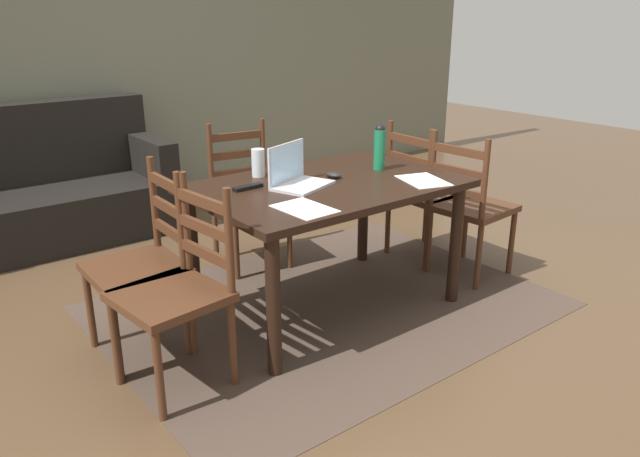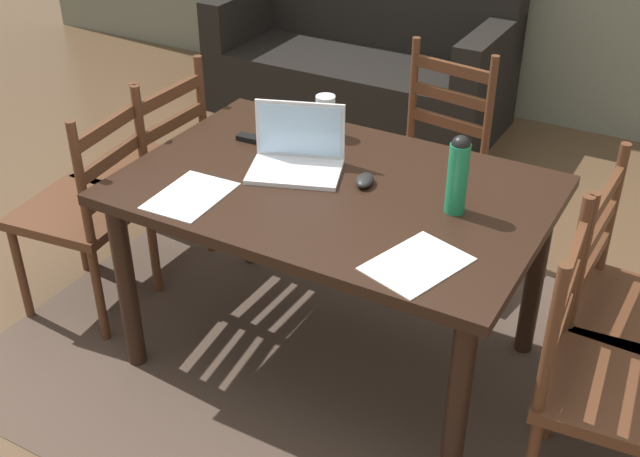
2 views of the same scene
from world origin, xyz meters
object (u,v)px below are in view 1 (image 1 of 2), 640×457
object	(u,v)px
chair_far_head	(248,198)
computer_mouse	(333,175)
chair_left_near	(178,291)
laptop	(296,175)
chair_right_near	(470,207)
drinking_glass	(258,163)
couch	(42,194)
chair_right_far	(424,193)
tv_remote	(248,187)
dining_table	(327,199)
water_bottle	(380,146)
chair_left_far	(143,265)

from	to	relation	value
chair_far_head	computer_mouse	size ratio (longest dim) A/B	9.50
chair_left_near	laptop	bearing A→B (deg)	16.04
chair_right_near	laptop	world-z (taller)	laptop
drinking_glass	chair_far_head	bearing A→B (deg)	65.58
chair_left_near	couch	distance (m)	2.37
chair_right_far	laptop	bearing A→B (deg)	-173.11
tv_remote	computer_mouse	bearing A→B (deg)	-104.42
chair_right_far	laptop	distance (m)	1.24
dining_table	chair_right_near	size ratio (longest dim) A/B	1.51
dining_table	chair_right_near	bearing A→B (deg)	-11.02
couch	drinking_glass	xyz separation A→B (m)	(0.74, -1.83, 0.48)
chair_left_near	chair_far_head	xyz separation A→B (m)	(1.01, 1.04, 0.00)
chair_far_head	couch	distance (m)	1.65
chair_right_far	drinking_glass	distance (m)	1.30
chair_right_near	chair_left_near	size ratio (longest dim) A/B	1.00
chair_left_near	water_bottle	size ratio (longest dim) A/B	3.55
chair_right_near	chair_left_near	xyz separation A→B (m)	(-2.02, 0.01, 0.00)
chair_left_far	chair_right_far	bearing A→B (deg)	0.05
couch	tv_remote	distance (m)	2.13
chair_right_near	chair_far_head	distance (m)	1.45
chair_left_near	laptop	xyz separation A→B (m)	(0.83, 0.24, 0.35)
chair_left_far	tv_remote	world-z (taller)	chair_left_far
chair_right_near	couch	size ratio (longest dim) A/B	0.53
chair_left_far	couch	xyz separation A→B (m)	(0.04, 1.98, -0.11)
dining_table	chair_left_near	bearing A→B (deg)	-169.43
couch	tv_remote	size ratio (longest dim) A/B	10.59
chair_left_far	chair_far_head	world-z (taller)	same
chair_far_head	laptop	distance (m)	0.89
chair_far_head	drinking_glass	bearing A→B (deg)	-114.42
dining_table	drinking_glass	distance (m)	0.45
chair_left_near	water_bottle	world-z (taller)	water_bottle
dining_table	water_bottle	world-z (taller)	water_bottle
dining_table	couch	size ratio (longest dim) A/B	0.80
chair_left_near	chair_right_far	bearing A→B (deg)	10.74
dining_table	laptop	distance (m)	0.24
chair_right_far	chair_left_far	bearing A→B (deg)	-179.95
chair_far_head	computer_mouse	xyz separation A→B (m)	(0.08, -0.80, 0.31)
chair_left_near	tv_remote	bearing A→B (deg)	29.99
dining_table	chair_right_far	bearing A→B (deg)	10.90
dining_table	drinking_glass	xyz separation A→B (m)	(-0.23, 0.34, 0.17)
chair_right_near	laptop	size ratio (longest dim) A/B	2.52
chair_far_head	chair_right_far	xyz separation A→B (m)	(1.00, -0.66, 0.00)
chair_left_near	chair_right_near	bearing A→B (deg)	-0.23
chair_left_near	computer_mouse	world-z (taller)	chair_left_near
chair_left_far	computer_mouse	bearing A→B (deg)	-7.12
laptop	computer_mouse	bearing A→B (deg)	0.89
dining_table	laptop	xyz separation A→B (m)	(-0.18, 0.05, 0.15)
chair_right_near	tv_remote	bearing A→B (deg)	166.09
drinking_glass	computer_mouse	xyz separation A→B (m)	(0.31, -0.29, -0.06)
water_bottle	computer_mouse	size ratio (longest dim) A/B	2.68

